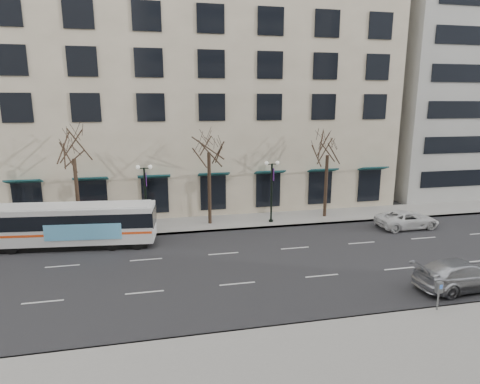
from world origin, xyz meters
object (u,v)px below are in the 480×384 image
object	(u,v)px
city_bus	(75,224)
white_pickup	(407,219)
lamp_post_right	(272,189)
silver_car	(462,274)
tree_far_left	(73,146)
tree_far_mid	(209,140)
pay_station	(439,290)
tree_far_right	(328,144)
lamp_post_left	(146,194)

from	to	relation	value
city_bus	white_pickup	bearing A→B (deg)	3.85
lamp_post_right	silver_car	distance (m)	15.22
tree_far_left	city_bus	bearing A→B (deg)	-85.18
tree_far_mid	white_pickup	world-z (taller)	tree_far_mid
tree_far_left	pay_station	distance (m)	25.29
tree_far_right	pay_station	xyz separation A→B (m)	(-1.29, -16.10, -5.25)
lamp_post_right	lamp_post_left	bearing A→B (deg)	180.00
tree_far_right	silver_car	distance (m)	15.27
tree_far_left	tree_far_right	bearing A→B (deg)	0.00
tree_far_mid	silver_car	bearing A→B (deg)	-50.18
tree_far_right	silver_car	bearing A→B (deg)	-82.96
silver_car	city_bus	bearing A→B (deg)	59.12
lamp_post_right	pay_station	size ratio (longest dim) A/B	3.68
pay_station	silver_car	bearing A→B (deg)	27.32
lamp_post_right	city_bus	bearing A→B (deg)	-170.72
silver_car	white_pickup	bearing A→B (deg)	-22.93
city_bus	lamp_post_left	bearing A→B (deg)	33.01
tree_far_mid	white_pickup	bearing A→B (deg)	-14.68
silver_car	white_pickup	world-z (taller)	silver_car
tree_far_right	lamp_post_right	bearing A→B (deg)	-173.15
tree_far_mid	pay_station	bearing A→B (deg)	-61.60
white_pickup	lamp_post_right	bearing A→B (deg)	70.57
tree_far_mid	pay_station	world-z (taller)	tree_far_mid
silver_car	pay_station	size ratio (longest dim) A/B	3.80
lamp_post_right	silver_car	xyz separation A→B (m)	(6.73, -13.48, -2.16)
tree_far_right	lamp_post_left	xyz separation A→B (m)	(-14.99, -0.60, -3.48)
lamp_post_left	city_bus	xyz separation A→B (m)	(-4.75, -2.41, -1.32)
lamp_post_right	tree_far_left	bearing A→B (deg)	177.71
lamp_post_right	pay_station	distance (m)	16.03
lamp_post_right	white_pickup	distance (m)	11.04
white_pickup	pay_station	world-z (taller)	pay_station
lamp_post_right	city_bus	size ratio (longest dim) A/B	0.47
tree_far_mid	lamp_post_left	size ratio (longest dim) A/B	1.64
tree_far_left	lamp_post_right	xyz separation A→B (m)	(15.01, -0.60, -3.75)
lamp_post_left	lamp_post_right	distance (m)	10.00
silver_car	tree_far_left	bearing A→B (deg)	53.44
tree_far_right	pay_station	distance (m)	16.98
tree_far_left	tree_far_right	distance (m)	20.00
pay_station	city_bus	bearing A→B (deg)	138.31
pay_station	tree_far_right	bearing A→B (deg)	79.07
lamp_post_left	pay_station	world-z (taller)	lamp_post_left
city_bus	tree_far_left	bearing A→B (deg)	100.93
tree_far_mid	city_bus	xyz separation A→B (m)	(-9.75, -3.01, -5.28)
tree_far_mid	silver_car	distance (m)	19.33
tree_far_mid	tree_far_left	bearing A→B (deg)	-180.00
lamp_post_right	city_bus	world-z (taller)	lamp_post_right
city_bus	white_pickup	distance (m)	25.05
tree_far_mid	lamp_post_right	world-z (taller)	tree_far_mid
silver_car	pay_station	bearing A→B (deg)	120.03
tree_far_mid	silver_car	size ratio (longest dim) A/B	1.59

